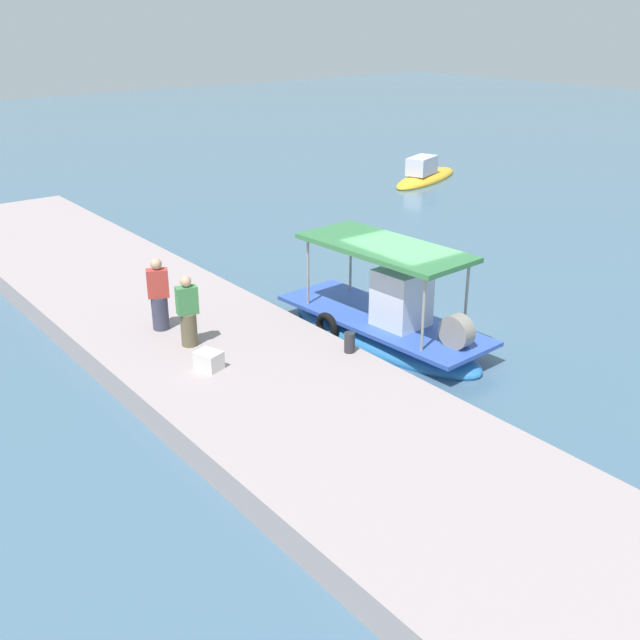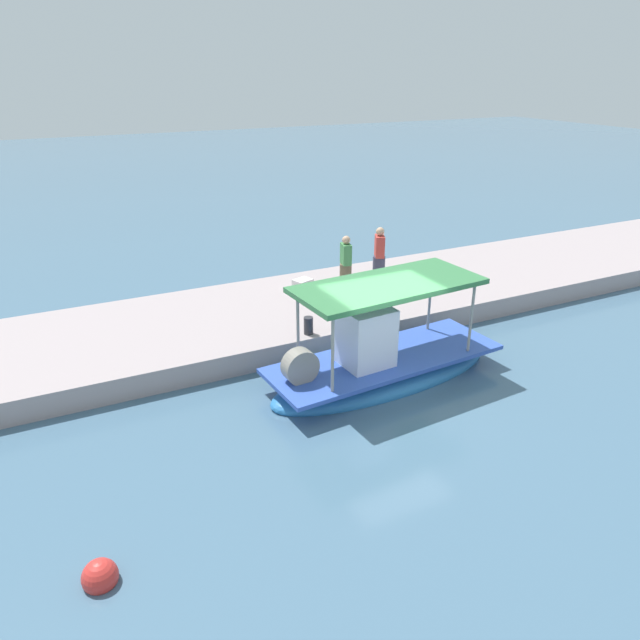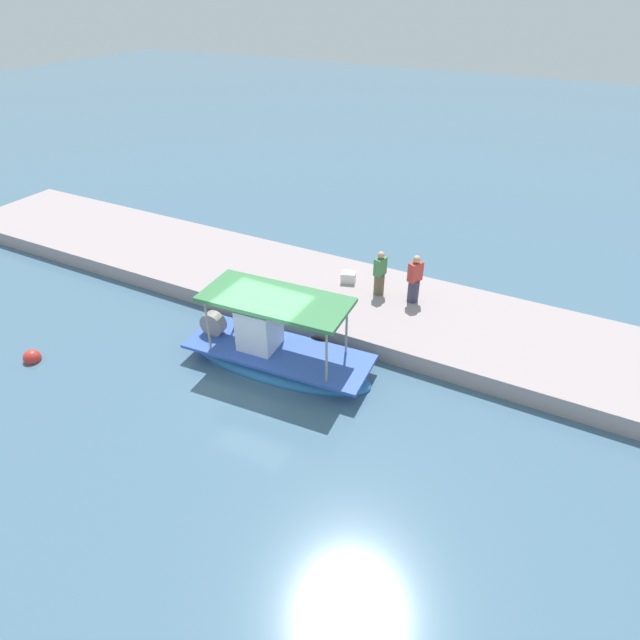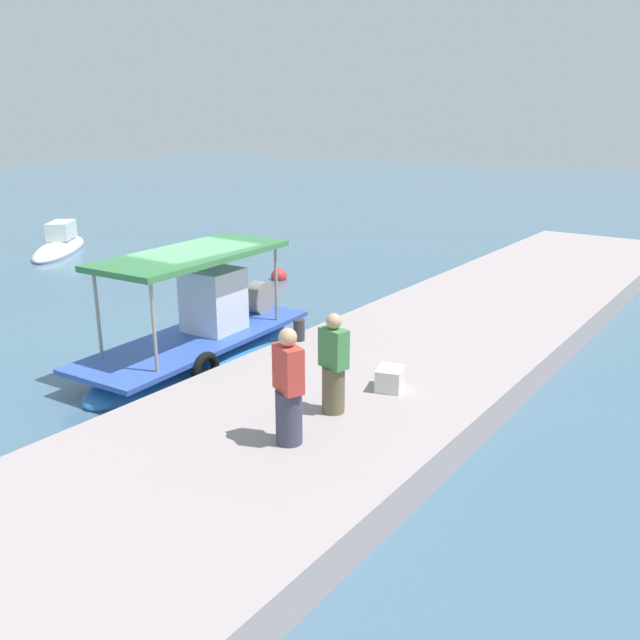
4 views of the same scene
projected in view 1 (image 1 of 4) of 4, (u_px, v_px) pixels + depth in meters
ground_plane at (408, 336)px, 19.19m from camera, size 120.00×120.00×0.00m
dock_quay at (249, 377)px, 16.37m from camera, size 36.00×4.92×0.60m
main_fishing_boat at (385, 324)px, 18.76m from camera, size 6.17×2.41×2.80m
fisherman_near_bollard at (159, 297)px, 17.78m from camera, size 0.52×0.56×1.75m
fisherman_by_crate at (188, 314)px, 16.94m from camera, size 0.44×0.51×1.65m
mooring_bollard at (350, 342)px, 16.78m from camera, size 0.24×0.24×0.46m
cargo_crate at (209, 360)px, 16.02m from camera, size 0.63×0.57×0.39m
moored_boat_mid at (425, 176)px, 36.18m from camera, size 3.29×5.65×1.44m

